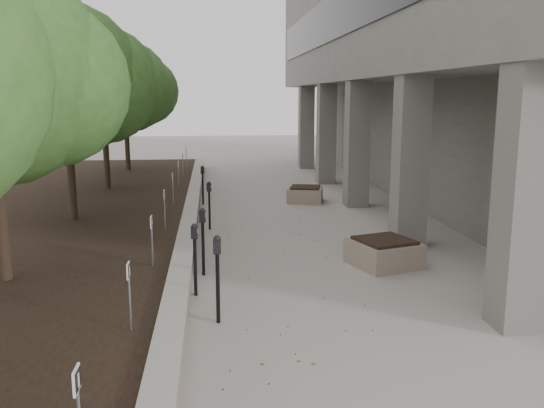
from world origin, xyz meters
TOP-DOWN VIEW (x-y plane):
  - ground at (0.00, 0.00)m, footprint 90.00×90.00m
  - retaining_wall at (-1.82, 9.00)m, footprint 0.39×26.00m
  - planting_bed at (-5.50, 9.00)m, footprint 7.00×26.00m
  - crabapple_tree_3 at (-4.80, 8.00)m, footprint 4.60×4.00m
  - crabapple_tree_4 at (-4.80, 13.00)m, footprint 4.60×4.00m
  - crabapple_tree_5 at (-4.80, 18.00)m, footprint 4.60×4.00m
  - parking_sign_2 at (-2.35, 0.50)m, footprint 0.04×0.22m
  - parking_sign_3 at (-2.35, 3.50)m, footprint 0.04×0.22m
  - parking_sign_4 at (-2.35, 6.50)m, footprint 0.04×0.22m
  - parking_sign_5 at (-2.35, 9.50)m, footprint 0.04×0.22m
  - parking_sign_6 at (-2.35, 12.50)m, footprint 0.04×0.22m
  - parking_sign_7 at (-2.35, 15.50)m, footprint 0.04×0.22m
  - parking_sign_8 at (-2.35, 18.50)m, footprint 0.04×0.22m
  - parking_meter_1 at (-1.16, 1.64)m, footprint 0.15×0.11m
  - parking_meter_2 at (-1.55, 2.94)m, footprint 0.15×0.12m
  - parking_meter_3 at (-1.43, 4.12)m, footprint 0.15×0.13m
  - parking_meter_4 at (-1.31, 8.13)m, footprint 0.15×0.13m
  - parking_meter_5 at (-1.54, 11.73)m, footprint 0.15×0.13m
  - planter_front at (2.35, 4.40)m, footprint 1.56×1.56m
  - planter_back at (1.89, 11.90)m, footprint 1.37×1.37m
  - berry_scatter at (-0.10, 5.00)m, footprint 3.30×14.10m

SIDE VIEW (x-z plane):
  - ground at x=0.00m, z-range 0.00..0.00m
  - berry_scatter at x=-0.10m, z-range 0.00..0.02m
  - planting_bed at x=-5.50m, z-range 0.00..0.40m
  - retaining_wall at x=-1.82m, z-range 0.00..0.50m
  - planter_back at x=1.89m, z-range 0.00..0.53m
  - planter_front at x=2.35m, z-range 0.00..0.58m
  - parking_meter_5 at x=-1.54m, z-range 0.00..1.29m
  - parking_meter_4 at x=-1.31m, z-range 0.00..1.30m
  - parking_meter_2 at x=-1.55m, z-range 0.00..1.33m
  - parking_meter_3 at x=-1.43m, z-range 0.00..1.37m
  - parking_meter_1 at x=-1.16m, z-range 0.00..1.42m
  - parking_sign_2 at x=-2.35m, z-range 0.40..1.36m
  - parking_sign_3 at x=-2.35m, z-range 0.40..1.36m
  - parking_sign_4 at x=-2.35m, z-range 0.40..1.36m
  - parking_sign_5 at x=-2.35m, z-range 0.40..1.36m
  - parking_sign_6 at x=-2.35m, z-range 0.40..1.36m
  - parking_sign_7 at x=-2.35m, z-range 0.40..1.36m
  - parking_sign_8 at x=-2.35m, z-range 0.40..1.36m
  - crabapple_tree_3 at x=-4.80m, z-range 0.40..5.84m
  - crabapple_tree_4 at x=-4.80m, z-range 0.40..5.84m
  - crabapple_tree_5 at x=-4.80m, z-range 0.40..5.84m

